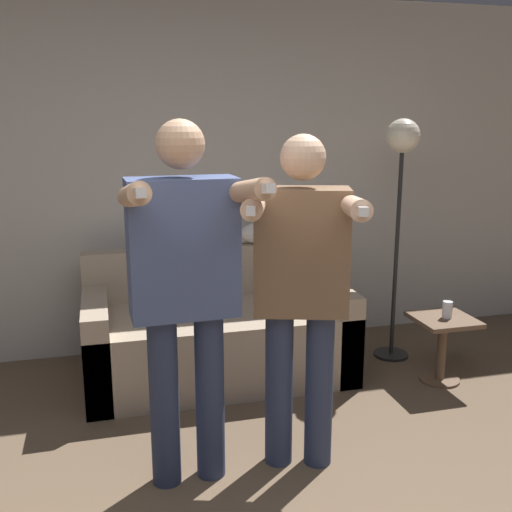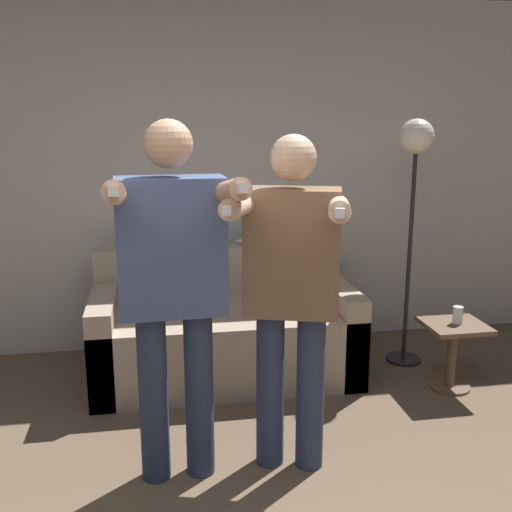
% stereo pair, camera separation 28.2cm
% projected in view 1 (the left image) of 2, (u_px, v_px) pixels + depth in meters
% --- Properties ---
extents(wall_back, '(10.00, 0.05, 2.60)m').
position_uv_depth(wall_back, '(166.00, 179.00, 4.39)').
color(wall_back, beige).
rests_on(wall_back, ground_plane).
extents(couch, '(1.75, 0.88, 0.84)m').
position_uv_depth(couch, '(217.00, 335.00, 4.09)').
color(couch, tan).
rests_on(couch, ground_plane).
extents(person_left, '(0.58, 0.68, 1.74)m').
position_uv_depth(person_left, '(185.00, 280.00, 2.72)').
color(person_left, '#2D3856').
rests_on(person_left, ground_plane).
extents(person_right, '(0.64, 0.77, 1.67)m').
position_uv_depth(person_right, '(301.00, 282.00, 2.87)').
color(person_right, '#2D3856').
rests_on(person_right, ground_plane).
extents(cat, '(0.47, 0.15, 0.18)m').
position_uv_depth(cat, '(263.00, 232.00, 4.37)').
color(cat, silver).
rests_on(cat, couch).
extents(floor_lamp, '(0.25, 0.25, 1.73)m').
position_uv_depth(floor_lamp, '(401.00, 166.00, 4.16)').
color(floor_lamp, black).
rests_on(floor_lamp, ground_plane).
extents(side_table, '(0.38, 0.38, 0.45)m').
position_uv_depth(side_table, '(443.00, 336.00, 3.99)').
color(side_table, brown).
rests_on(side_table, ground_plane).
extents(cup, '(0.07, 0.07, 0.11)m').
position_uv_depth(cup, '(447.00, 310.00, 3.94)').
color(cup, silver).
rests_on(cup, side_table).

